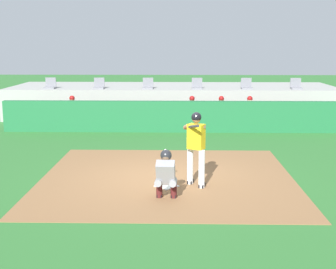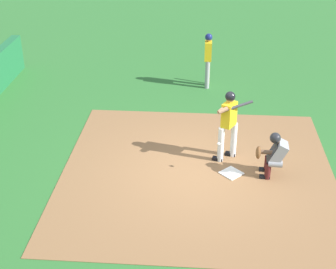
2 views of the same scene
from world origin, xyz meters
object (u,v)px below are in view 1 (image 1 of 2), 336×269
(dugout_player_0, at_px, (72,111))
(stadium_seat_3, at_px, (197,86))
(dugout_player_1, at_px, (192,112))
(stadium_seat_2, at_px, (148,86))
(home_plate, at_px, (167,186))
(stadium_seat_4, at_px, (246,86))
(dugout_player_3, at_px, (250,112))
(batter_at_plate, at_px, (196,144))
(stadium_seat_5, at_px, (296,86))
(stadium_seat_0, at_px, (50,86))
(catcher_crouched, at_px, (166,173))
(dugout_player_2, at_px, (221,112))
(stadium_seat_1, at_px, (99,86))

(dugout_player_0, height_order, stadium_seat_3, stadium_seat_3)
(dugout_player_1, relative_size, stadium_seat_2, 2.71)
(stadium_seat_2, bearing_deg, home_plate, -83.92)
(home_plate, xyz_separation_m, stadium_seat_4, (3.25, 10.18, 1.51))
(dugout_player_3, bearing_deg, batter_at_plate, -106.92)
(stadium_seat_2, relative_size, stadium_seat_5, 1.00)
(stadium_seat_4, bearing_deg, stadium_seat_0, 180.00)
(catcher_crouched, bearing_deg, dugout_player_1, 84.90)
(batter_at_plate, relative_size, dugout_player_2, 1.39)
(home_plate, xyz_separation_m, stadium_seat_2, (-1.08, 10.18, 1.51))
(stadium_seat_2, xyz_separation_m, stadium_seat_4, (4.33, 0.00, 0.00))
(home_plate, distance_m, dugout_player_0, 9.12)
(catcher_crouched, distance_m, stadium_seat_4, 11.60)
(catcher_crouched, distance_m, dugout_player_2, 9.28)
(dugout_player_1, relative_size, stadium_seat_0, 2.71)
(batter_at_plate, xyz_separation_m, catcher_crouched, (-0.69, -1.03, -0.43))
(dugout_player_2, relative_size, stadium_seat_2, 2.71)
(dugout_player_1, bearing_deg, batter_at_plate, -90.87)
(stadium_seat_3, relative_size, stadium_seat_4, 1.00)
(dugout_player_1, distance_m, stadium_seat_1, 4.63)
(stadium_seat_0, height_order, stadium_seat_1, same)
(batter_at_plate, height_order, dugout_player_1, batter_at_plate)
(home_plate, height_order, stadium_seat_5, stadium_seat_5)
(stadium_seat_3, bearing_deg, dugout_player_0, -158.35)
(catcher_crouched, distance_m, dugout_player_0, 9.93)
(dugout_player_3, bearing_deg, stadium_seat_2, 154.27)
(stadium_seat_1, relative_size, stadium_seat_4, 1.00)
(batter_at_plate, distance_m, dugout_player_3, 8.41)
(stadium_seat_1, bearing_deg, dugout_player_3, -17.67)
(stadium_seat_4, bearing_deg, stadium_seat_3, 180.00)
(stadium_seat_0, xyz_separation_m, stadium_seat_5, (10.83, 0.00, 0.00))
(stadium_seat_4, bearing_deg, home_plate, -107.71)
(catcher_crouched, distance_m, stadium_seat_5, 12.38)
(dugout_player_3, relative_size, stadium_seat_1, 2.71)
(batter_at_plate, xyz_separation_m, stadium_seat_2, (-1.78, 10.07, 0.50))
(dugout_player_0, xyz_separation_m, dugout_player_1, (4.86, 0.00, 0.00))
(dugout_player_0, bearing_deg, dugout_player_3, 0.00)
(batter_at_plate, bearing_deg, home_plate, -171.40)
(dugout_player_0, height_order, stadium_seat_0, stadium_seat_0)
(dugout_player_0, bearing_deg, stadium_seat_2, 34.50)
(dugout_player_1, bearing_deg, dugout_player_0, 180.00)
(stadium_seat_5, bearing_deg, catcher_crouched, -115.99)
(batter_at_plate, xyz_separation_m, dugout_player_2, (1.30, 8.04, -0.36))
(stadium_seat_5, bearing_deg, stadium_seat_3, 180.00)
(home_plate, height_order, dugout_player_3, dugout_player_3)
(dugout_player_0, xyz_separation_m, stadium_seat_1, (0.79, 2.03, 0.86))
(stadium_seat_1, bearing_deg, batter_at_plate, -68.63)
(dugout_player_0, relative_size, dugout_player_3, 1.00)
(catcher_crouched, height_order, dugout_player_0, dugout_player_0)
(stadium_seat_4, bearing_deg, stadium_seat_2, 180.00)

